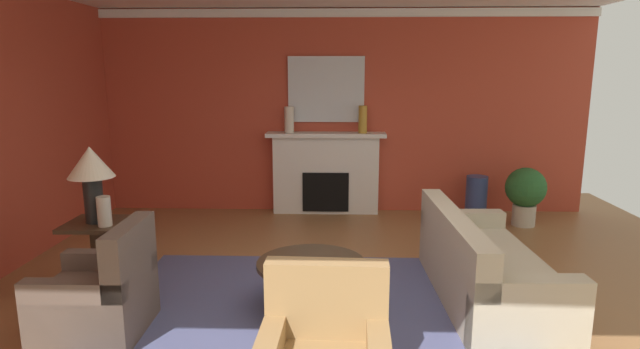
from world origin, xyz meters
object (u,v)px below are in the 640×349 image
coffee_table (311,274)px  potted_plant (525,192)px  sofa (483,271)px  fireplace (326,175)px  vase_tall_corner (476,198)px  table_lamp (91,170)px  vase_on_side_table (104,211)px  vase_mantel_left (289,120)px  armchair_near_window (100,299)px  mantel_mirror (326,89)px  vase_mantel_right (363,119)px  side_table (98,251)px

coffee_table → potted_plant: bearing=43.1°
sofa → fireplace: bearing=116.9°
vase_tall_corner → fireplace: bearing=172.3°
table_lamp → sofa: bearing=-2.1°
vase_on_side_table → vase_mantel_left: size_ratio=0.74×
armchair_near_window → coffee_table: armchair_near_window is taller
armchair_near_window → vase_tall_corner: bearing=41.2°
mantel_mirror → coffee_table: mantel_mirror is taller
table_lamp → vase_mantel_right: vase_mantel_right is taller
side_table → vase_mantel_right: 4.13m
armchair_near_window → side_table: bearing=115.2°
fireplace → side_table: size_ratio=2.57×
vase_on_side_table → potted_plant: (4.88, 2.47, -0.35)m
mantel_mirror → vase_on_side_table: mantel_mirror is taller
mantel_mirror → armchair_near_window: mantel_mirror is taller
vase_on_side_table → potted_plant: bearing=26.8°
mantel_mirror → vase_on_side_table: 3.93m
sofa → side_table: size_ratio=3.04×
table_lamp → vase_on_side_table: size_ratio=2.60×
potted_plant → vase_tall_corner: bearing=153.6°
fireplace → side_table: fireplace is taller
coffee_table → potted_plant: (2.89, 2.70, 0.16)m
sofa → vase_mantel_left: bearing=124.9°
mantel_mirror → vase_on_side_table: size_ratio=3.99×
mantel_mirror → side_table: (-2.20, -3.06, -1.48)m
side_table → sofa: bearing=-2.1°
table_lamp → vase_tall_corner: 5.23m
armchair_near_window → side_table: (-0.41, 0.88, 0.09)m
armchair_near_window → vase_on_side_table: bearing=109.1°
vase_tall_corner → vase_mantel_right: bearing=171.5°
mantel_mirror → potted_plant: (2.83, -0.72, -1.39)m
vase_mantel_right → vase_mantel_left: 1.10m
sofa → vase_mantel_right: (-1.01, 3.03, 1.15)m
fireplace → armchair_near_window: bearing=-115.1°
coffee_table → side_table: 2.17m
side_table → potted_plant: potted_plant is taller
coffee_table → mantel_mirror: bearing=88.9°
sofa → vase_on_side_table: 3.65m
fireplace → potted_plant: fireplace is taller
fireplace → vase_mantel_right: size_ratio=4.40×
armchair_near_window → coffee_table: size_ratio=0.95×
side_table → vase_mantel_left: size_ratio=1.79×
mantel_mirror → side_table: mantel_mirror is taller
armchair_near_window → sofa: bearing=12.4°
fireplace → vase_on_side_table: size_ratio=6.25×
mantel_mirror → side_table: bearing=-125.7°
mantel_mirror → vase_mantel_right: size_ratio=2.81×
armchair_near_window → vase_mantel_left: 4.13m
armchair_near_window → vase_tall_corner: armchair_near_window is taller
fireplace → mantel_mirror: mantel_mirror is taller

